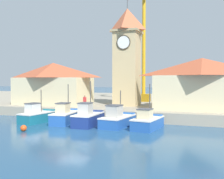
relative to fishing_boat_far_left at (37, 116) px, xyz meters
The scene contains 13 objects.
ground_plane 7.22m from the fishing_boat_far_left, 28.33° to the right, with size 300.00×300.00×0.00m, color navy.
quay_wharf 24.30m from the fishing_boat_far_left, 74.93° to the left, with size 120.00×40.00×1.17m, color #9E937F.
fishing_boat_far_left is the anchor object (origin of this frame).
fishing_boat_left_outer 3.21m from the fishing_boat_far_left, 12.61° to the left, with size 2.54×5.19×4.17m.
fishing_boat_left_inner 6.12m from the fishing_boat_far_left, ahead, with size 2.09×4.43×4.50m.
fishing_boat_mid_left 9.07m from the fishing_boat_far_left, ahead, with size 2.63×4.94×3.56m.
fishing_boat_center 12.13m from the fishing_boat_far_left, ahead, with size 2.54×4.44×4.25m.
clock_tower 14.71m from the fishing_boat_far_left, 56.21° to the left, with size 3.71×3.71×14.83m.
warehouse_left 9.53m from the fishing_boat_far_left, 111.43° to the left, with size 10.66×5.90×5.92m.
warehouse_right 19.31m from the fishing_boat_far_left, 27.76° to the left, with size 10.99×6.93×6.08m.
port_crane_near 21.28m from the fishing_boat_far_left, 67.02° to the left, with size 2.66×7.53×20.35m.
mooring_buoy 5.00m from the fishing_boat_far_left, 68.14° to the right, with size 0.57×0.57×0.57m, color #E54C19.
dock_worker_near_tower 5.85m from the fishing_boat_far_left, 51.56° to the left, with size 0.34×0.22×1.62m.
Camera 1 is at (11.04, -20.55, 4.57)m, focal length 42.00 mm.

